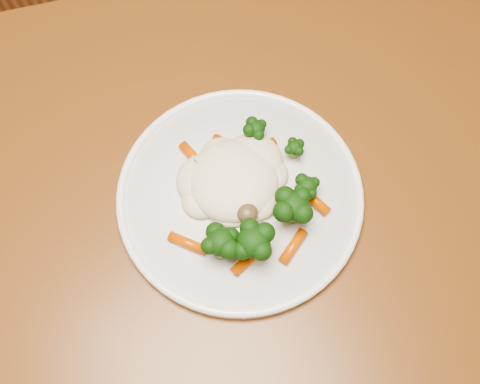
{
  "coord_description": "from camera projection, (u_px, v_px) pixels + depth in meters",
  "views": [
    {
      "loc": [
        0.13,
        -0.56,
        1.4
      ],
      "look_at": [
        0.28,
        -0.32,
        0.77
      ],
      "focal_mm": 45.0,
      "sensor_mm": 36.0,
      "label": 1
    }
  ],
  "objects": [
    {
      "name": "dining_table",
      "position": [
        215.0,
        258.0,
        0.79
      ],
      "size": [
        1.33,
        1.07,
        0.75
      ],
      "rotation": [
        0.0,
        0.0,
        -0.3
      ],
      "color": "brown",
      "rests_on": "ground"
    },
    {
      "name": "plate",
      "position": [
        240.0,
        197.0,
        0.71
      ],
      "size": [
        0.29,
        0.29,
        0.01
      ],
      "primitive_type": "cylinder",
      "color": "white",
      "rests_on": "dining_table"
    },
    {
      "name": "meal",
      "position": [
        246.0,
        195.0,
        0.68
      ],
      "size": [
        0.2,
        0.19,
        0.05
      ],
      "color": "beige",
      "rests_on": "plate"
    }
  ]
}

